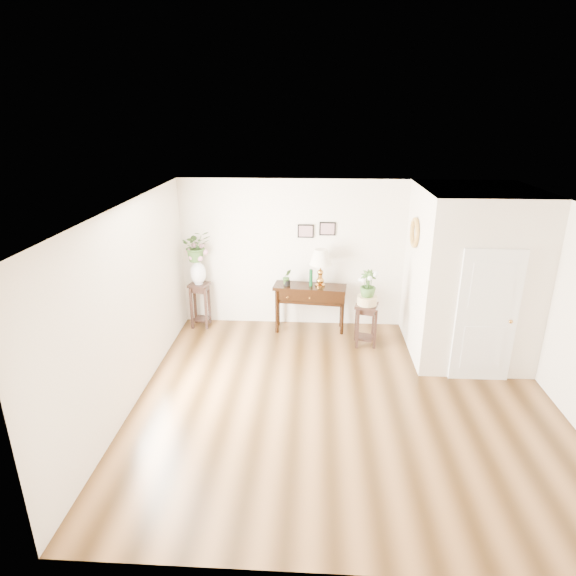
# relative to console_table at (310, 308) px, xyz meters

# --- Properties ---
(floor) EXTENTS (6.00, 5.50, 0.02)m
(floor) POSITION_rel_console_table_xyz_m (0.55, -2.42, -0.45)
(floor) COLOR brown
(floor) RESTS_ON ground
(ceiling) EXTENTS (6.00, 5.50, 0.02)m
(ceiling) POSITION_rel_console_table_xyz_m (0.55, -2.42, 2.35)
(ceiling) COLOR white
(ceiling) RESTS_ON ground
(wall_back) EXTENTS (6.00, 0.02, 2.80)m
(wall_back) POSITION_rel_console_table_xyz_m (0.55, 0.33, 0.95)
(wall_back) COLOR beige
(wall_back) RESTS_ON ground
(wall_front) EXTENTS (6.00, 0.02, 2.80)m
(wall_front) POSITION_rel_console_table_xyz_m (0.55, -5.17, 0.95)
(wall_front) COLOR beige
(wall_front) RESTS_ON ground
(wall_left) EXTENTS (0.02, 5.50, 2.80)m
(wall_left) POSITION_rel_console_table_xyz_m (-2.45, -2.42, 0.95)
(wall_left) COLOR beige
(wall_left) RESTS_ON ground
(partition) EXTENTS (1.80, 1.95, 2.80)m
(partition) POSITION_rel_console_table_xyz_m (2.65, -0.65, 0.95)
(partition) COLOR beige
(partition) RESTS_ON floor
(door) EXTENTS (0.90, 0.05, 2.10)m
(door) POSITION_rel_console_table_xyz_m (2.65, -1.65, 0.60)
(door) COLOR white
(door) RESTS_ON floor
(art_print_left) EXTENTS (0.30, 0.02, 0.25)m
(art_print_left) POSITION_rel_console_table_xyz_m (-0.10, 0.31, 1.40)
(art_print_left) COLOR black
(art_print_left) RESTS_ON wall_back
(art_print_right) EXTENTS (0.30, 0.02, 0.25)m
(art_print_right) POSITION_rel_console_table_xyz_m (0.30, 0.31, 1.45)
(art_print_right) COLOR black
(art_print_right) RESTS_ON wall_back
(wall_ornament) EXTENTS (0.07, 0.51, 0.51)m
(wall_ornament) POSITION_rel_console_table_xyz_m (1.71, -0.52, 1.60)
(wall_ornament) COLOR #A4742F
(wall_ornament) RESTS_ON partition
(console_table) EXTENTS (1.37, 0.58, 0.89)m
(console_table) POSITION_rel_console_table_xyz_m (0.00, 0.00, 0.00)
(console_table) COLOR black
(console_table) RESTS_ON floor
(table_lamp) EXTENTS (0.43, 0.43, 0.71)m
(table_lamp) POSITION_rel_console_table_xyz_m (0.19, 0.00, 0.80)
(table_lamp) COLOR #A8732B
(table_lamp) RESTS_ON console_table
(green_vase) EXTENTS (0.07, 0.07, 0.32)m
(green_vase) POSITION_rel_console_table_xyz_m (0.01, 0.00, 0.62)
(green_vase) COLOR #083718
(green_vase) RESTS_ON console_table
(potted_plant) EXTENTS (0.20, 0.18, 0.30)m
(potted_plant) POSITION_rel_console_table_xyz_m (-0.43, 0.00, 0.59)
(potted_plant) COLOR #315522
(potted_plant) RESTS_ON console_table
(plant_stand_a) EXTENTS (0.40, 0.40, 0.87)m
(plant_stand_a) POSITION_rel_console_table_xyz_m (-2.10, 0.06, -0.01)
(plant_stand_a) COLOR black
(plant_stand_a) RESTS_ON floor
(porcelain_vase) EXTENTS (0.37, 0.37, 0.50)m
(porcelain_vase) POSITION_rel_console_table_xyz_m (-2.10, 0.06, 0.65)
(porcelain_vase) COLOR silver
(porcelain_vase) RESTS_ON plant_stand_a
(lily_arrangement) EXTENTS (0.66, 0.62, 0.58)m
(lily_arrangement) POSITION_rel_console_table_xyz_m (-2.10, 0.06, 1.12)
(lily_arrangement) COLOR #315522
(lily_arrangement) RESTS_ON porcelain_vase
(plant_stand_b) EXTENTS (0.45, 0.45, 0.77)m
(plant_stand_b) POSITION_rel_console_table_xyz_m (1.00, -0.56, -0.06)
(plant_stand_b) COLOR black
(plant_stand_b) RESTS_ON floor
(ceramic_bowl) EXTENTS (0.44, 0.44, 0.15)m
(ceramic_bowl) POSITION_rel_console_table_xyz_m (1.00, -0.56, 0.41)
(ceramic_bowl) COLOR #B5AD93
(ceramic_bowl) RESTS_ON plant_stand_b
(narcissus) EXTENTS (0.29, 0.29, 0.49)m
(narcissus) POSITION_rel_console_table_xyz_m (1.00, -0.56, 0.69)
(narcissus) COLOR #315522
(narcissus) RESTS_ON ceramic_bowl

